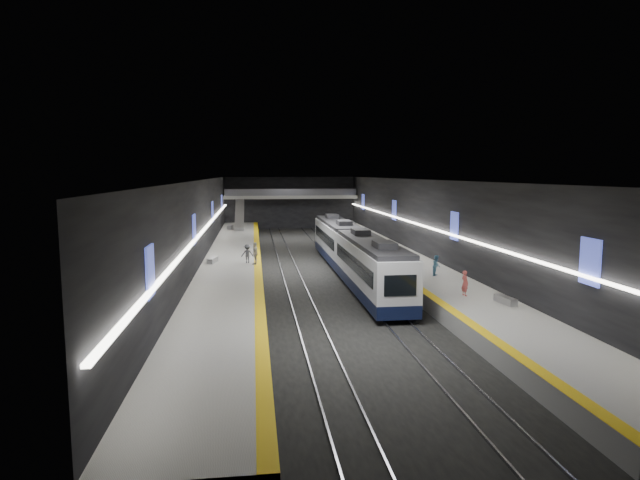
{
  "coord_description": "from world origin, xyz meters",
  "views": [
    {
      "loc": [
        -5.57,
        -47.74,
        8.6
      ],
      "look_at": [
        0.71,
        2.74,
        2.2
      ],
      "focal_mm": 30.0,
      "sensor_mm": 36.0,
      "label": 1
    }
  ],
  "objects": [
    {
      "name": "bench_left_near",
      "position": [
        -9.12,
        -2.09,
        1.22
      ],
      "size": [
        0.87,
        1.89,
        0.45
      ],
      "primitive_type": "cube",
      "rotation": [
        0.0,
        0.0,
        -0.2
      ],
      "color": "#99999E",
      "rests_on": "platform_left"
    },
    {
      "name": "bench_left_far",
      "position": [
        -8.85,
        25.77,
        1.24
      ],
      "size": [
        0.75,
        2.03,
        0.49
      ],
      "primitive_type": "cube",
      "rotation": [
        0.0,
        0.0,
        -0.1
      ],
      "color": "#99999E",
      "rests_on": "platform_left"
    },
    {
      "name": "tile_surface_right",
      "position": [
        7.5,
        0.0,
        1.01
      ],
      "size": [
        5.0,
        70.0,
        0.02
      ],
      "primitive_type": "cube",
      "color": "#9F9F9A",
      "rests_on": "platform_right"
    },
    {
      "name": "bench_right_far",
      "position": [
        8.67,
        20.23,
        1.22
      ],
      "size": [
        0.82,
        1.87,
        0.44
      ],
      "primitive_type": "cube",
      "rotation": [
        0.0,
        0.0,
        0.18
      ],
      "color": "#99999E",
      "rests_on": "platform_right"
    },
    {
      "name": "wall_left",
      "position": [
        -10.0,
        0.0,
        4.0
      ],
      "size": [
        0.04,
        70.0,
        8.0
      ],
      "primitive_type": "cube",
      "color": "black",
      "rests_on": "ground"
    },
    {
      "name": "platform_right",
      "position": [
        7.5,
        0.0,
        0.5
      ],
      "size": [
        5.0,
        70.0,
        1.0
      ],
      "primitive_type": "cube",
      "color": "slate",
      "rests_on": "ground"
    },
    {
      "name": "tactile_strip_right",
      "position": [
        5.3,
        0.0,
        1.02
      ],
      "size": [
        0.6,
        70.0,
        0.02
      ],
      "primitive_type": "cube",
      "color": "yellow",
      "rests_on": "platform_right"
    },
    {
      "name": "ad_posters",
      "position": [
        -0.0,
        1.0,
        4.5
      ],
      "size": [
        19.94,
        53.5,
        2.2
      ],
      "color": "#4754D5",
      "rests_on": "wall_left"
    },
    {
      "name": "wall_right",
      "position": [
        10.0,
        0.0,
        4.0
      ],
      "size": [
        0.04,
        70.0,
        8.0
      ],
      "primitive_type": "cube",
      "color": "black",
      "rests_on": "ground"
    },
    {
      "name": "ground",
      "position": [
        0.0,
        0.0,
        0.0
      ],
      "size": [
        70.0,
        70.0,
        0.0
      ],
      "primitive_type": "plane",
      "color": "black",
      "rests_on": "ground"
    },
    {
      "name": "passenger_left_a",
      "position": [
        -5.5,
        -3.5,
        1.93
      ],
      "size": [
        0.62,
        1.15,
        1.87
      ],
      "primitive_type": "imported",
      "rotation": [
        0.0,
        0.0,
        -1.73
      ],
      "color": "silver",
      "rests_on": "platform_left"
    },
    {
      "name": "bench_right_near",
      "position": [
        8.96,
        -18.81,
        1.21
      ],
      "size": [
        0.7,
        1.79,
        0.43
      ],
      "primitive_type": "cube",
      "rotation": [
        0.0,
        0.0,
        0.13
      ],
      "color": "#99999E",
      "rests_on": "platform_right"
    },
    {
      "name": "train",
      "position": [
        2.5,
        -4.24,
        2.2
      ],
      "size": [
        2.69,
        30.04,
        3.6
      ],
      "color": "black",
      "rests_on": "ground"
    },
    {
      "name": "tactile_strip_left",
      "position": [
        -5.3,
        0.0,
        1.02
      ],
      "size": [
        0.6,
        70.0,
        0.02
      ],
      "primitive_type": "cube",
      "color": "yellow",
      "rests_on": "platform_left"
    },
    {
      "name": "wall_front",
      "position": [
        0.0,
        -35.0,
        4.0
      ],
      "size": [
        20.0,
        0.04,
        8.0
      ],
      "primitive_type": "cube",
      "color": "black",
      "rests_on": "ground"
    },
    {
      "name": "ceiling",
      "position": [
        0.0,
        0.0,
        8.0
      ],
      "size": [
        20.0,
        70.0,
        0.04
      ],
      "primitive_type": "cube",
      "rotation": [
        3.14,
        0.0,
        0.0
      ],
      "color": "beige",
      "rests_on": "wall_left"
    },
    {
      "name": "cove_light_right",
      "position": [
        9.8,
        0.0,
        3.8
      ],
      "size": [
        0.25,
        68.6,
        0.12
      ],
      "primitive_type": "cube",
      "color": "white",
      "rests_on": "wall_right"
    },
    {
      "name": "mezzanine_bridge",
      "position": [
        0.0,
        32.93,
        5.04
      ],
      "size": [
        20.0,
        3.0,
        1.5
      ],
      "color": "gray",
      "rests_on": "wall_left"
    },
    {
      "name": "rails",
      "position": [
        -0.0,
        0.0,
        0.06
      ],
      "size": [
        6.52,
        70.0,
        0.12
      ],
      "color": "gray",
      "rests_on": "ground"
    },
    {
      "name": "platform_left",
      "position": [
        -7.5,
        0.0,
        0.5
      ],
      "size": [
        5.0,
        70.0,
        1.0
      ],
      "primitive_type": "cube",
      "color": "slate",
      "rests_on": "ground"
    },
    {
      "name": "tile_surface_left",
      "position": [
        -7.5,
        0.0,
        1.01
      ],
      "size": [
        5.0,
        70.0,
        0.02
      ],
      "primitive_type": "cube",
      "color": "#9F9F9A",
      "rests_on": "platform_left"
    },
    {
      "name": "escalator",
      "position": [
        -7.5,
        26.0,
        2.9
      ],
      "size": [
        1.2,
        7.5,
        3.92
      ],
      "primitive_type": "cube",
      "rotation": [
        0.44,
        0.0,
        0.0
      ],
      "color": "#99999E",
      "rests_on": "platform_left"
    },
    {
      "name": "wall_back",
      "position": [
        0.0,
        35.0,
        4.0
      ],
      "size": [
        20.0,
        0.04,
        8.0
      ],
      "primitive_type": "cube",
      "color": "black",
      "rests_on": "ground"
    },
    {
      "name": "passenger_left_b",
      "position": [
        -6.16,
        -2.65,
        1.79
      ],
      "size": [
        1.07,
        0.68,
        1.58
      ],
      "primitive_type": "imported",
      "rotation": [
        0.0,
        0.0,
        3.23
      ],
      "color": "#44464C",
      "rests_on": "platform_left"
    },
    {
      "name": "passenger_right_a",
      "position": [
        7.37,
        -16.6,
        1.8
      ],
      "size": [
        0.5,
        0.65,
        1.59
      ],
      "primitive_type": "imported",
      "rotation": [
        0.0,
        0.0,
        1.79
      ],
      "color": "#B24642",
      "rests_on": "platform_right"
    },
    {
      "name": "cove_light_left",
      "position": [
        -9.8,
        0.0,
        3.8
      ],
      "size": [
        0.25,
        68.6,
        0.12
      ],
      "primitive_type": "cube",
      "color": "white",
      "rests_on": "wall_left"
    },
    {
      "name": "passenger_right_b",
      "position": [
        7.84,
        -10.04,
        1.76
      ],
      "size": [
        0.9,
        0.94,
        1.53
      ],
      "primitive_type": "imported",
      "rotation": [
        0.0,
        0.0,
        0.96
      ],
      "color": "teal",
      "rests_on": "platform_right"
    }
  ]
}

